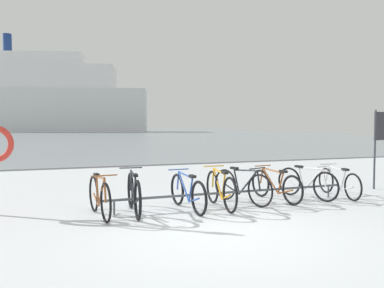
# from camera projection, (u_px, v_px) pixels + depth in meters

# --- Properties ---
(ground) EXTENTS (80.00, 132.00, 0.08)m
(ground) POSITION_uv_depth(u_px,v_px,m) (73.00, 135.00, 57.12)
(ground) COLOR silver
(bike_rack) EXTENTS (5.56, 0.17, 0.31)m
(bike_rack) POSITION_uv_depth(u_px,v_px,m) (233.00, 193.00, 8.31)
(bike_rack) COLOR #4C5156
(bike_rack) RESTS_ON ground
(bicycle_0) EXTENTS (0.46, 1.68, 0.84)m
(bicycle_0) POSITION_uv_depth(u_px,v_px,m) (99.00, 197.00, 7.27)
(bicycle_0) COLOR black
(bicycle_0) RESTS_ON ground
(bicycle_1) EXTENTS (0.46, 1.79, 0.85)m
(bicycle_1) POSITION_uv_depth(u_px,v_px,m) (134.00, 194.00, 7.53)
(bicycle_1) COLOR black
(bicycle_1) RESTS_ON ground
(bicycle_2) EXTENTS (0.46, 1.76, 0.78)m
(bicycle_2) POSITION_uv_depth(u_px,v_px,m) (187.00, 193.00, 7.83)
(bicycle_2) COLOR black
(bicycle_2) RESTS_ON ground
(bicycle_3) EXTENTS (0.46, 1.73, 0.83)m
(bicycle_3) POSITION_uv_depth(u_px,v_px,m) (221.00, 190.00, 8.05)
(bicycle_3) COLOR black
(bicycle_3) RESTS_ON ground
(bicycle_4) EXTENTS (0.67, 1.68, 0.82)m
(bicycle_4) POSITION_uv_depth(u_px,v_px,m) (242.00, 186.00, 8.51)
(bicycle_4) COLOR black
(bicycle_4) RESTS_ON ground
(bicycle_5) EXTENTS (0.46, 1.73, 0.76)m
(bicycle_5) POSITION_uv_depth(u_px,v_px,m) (276.00, 186.00, 8.79)
(bicycle_5) COLOR black
(bicycle_5) RESTS_ON ground
(bicycle_6) EXTENTS (0.63, 1.63, 0.79)m
(bicycle_6) POSITION_uv_depth(u_px,v_px,m) (307.00, 183.00, 9.06)
(bicycle_6) COLOR black
(bicycle_6) RESTS_ON ground
(bicycle_7) EXTENTS (0.46, 1.69, 0.74)m
(bicycle_7) POSITION_uv_depth(u_px,v_px,m) (339.00, 183.00, 9.26)
(bicycle_7) COLOR black
(bicycle_7) RESTS_ON ground
(info_sign) EXTENTS (0.55, 0.07, 2.09)m
(info_sign) POSITION_uv_depth(u_px,v_px,m) (382.00, 135.00, 10.39)
(info_sign) COLOR #33383D
(info_sign) RESTS_ON ground
(ferry_ship) EXTENTS (42.13, 19.22, 19.08)m
(ferry_ship) POSITION_uv_depth(u_px,v_px,m) (39.00, 99.00, 77.21)
(ferry_ship) COLOR silver
(ferry_ship) RESTS_ON ground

